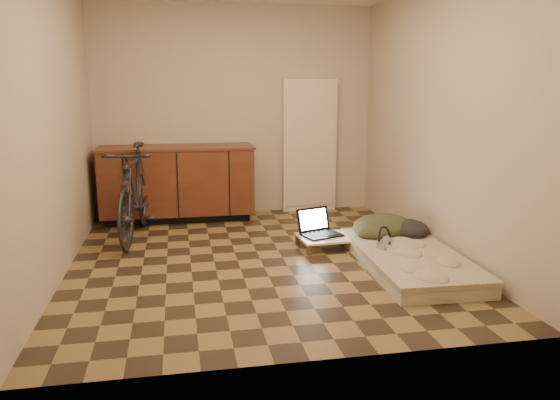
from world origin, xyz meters
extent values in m
cube|color=olive|center=(0.00, 0.00, 0.00)|extent=(3.50, 4.00, 0.00)
cube|color=#C0B094|center=(0.00, 2.00, 1.30)|extent=(3.50, 0.00, 2.60)
cube|color=#C0B094|center=(0.00, -2.00, 1.30)|extent=(3.50, 0.00, 2.60)
cube|color=#C0B094|center=(-1.75, 0.00, 1.30)|extent=(0.00, 4.00, 2.60)
cube|color=#C0B094|center=(1.75, 0.00, 1.30)|extent=(0.00, 4.00, 2.60)
cube|color=black|center=(-0.75, 1.74, 0.05)|extent=(1.70, 0.48, 0.10)
cube|color=#482014|center=(-0.75, 1.70, 0.49)|extent=(1.80, 0.60, 0.78)
cube|color=#512E1E|center=(-0.75, 1.70, 0.90)|extent=(1.84, 0.62, 0.03)
cube|color=beige|center=(0.95, 1.94, 0.85)|extent=(0.70, 0.10, 1.70)
imported|color=black|center=(-1.20, 0.98, 0.56)|extent=(0.71, 1.78, 1.12)
cube|color=beige|center=(1.30, -0.49, 0.05)|extent=(0.87, 1.74, 0.11)
cube|color=beige|center=(1.30, -0.49, 0.13)|extent=(0.89, 1.76, 0.04)
cube|color=brown|center=(0.49, 0.03, 0.05)|extent=(0.04, 0.04, 0.10)
cube|color=brown|center=(0.46, 0.43, 0.05)|extent=(0.04, 0.04, 0.10)
cube|color=brown|center=(1.14, 0.08, 0.05)|extent=(0.04, 0.04, 0.10)
cube|color=brown|center=(1.11, 0.47, 0.05)|extent=(0.04, 0.04, 0.10)
cube|color=white|center=(0.80, 0.25, 0.11)|extent=(0.74, 0.51, 0.02)
cube|color=black|center=(0.68, 0.27, 0.13)|extent=(0.44, 0.38, 0.02)
cube|color=black|center=(0.63, 0.43, 0.26)|extent=(0.38, 0.19, 0.24)
cube|color=white|center=(0.63, 0.43, 0.26)|extent=(0.32, 0.15, 0.20)
ellipsoid|color=silver|center=(1.01, 0.23, 0.14)|extent=(0.09, 0.12, 0.04)
camera|label=1|loc=(-0.74, -4.93, 1.64)|focal=35.00mm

